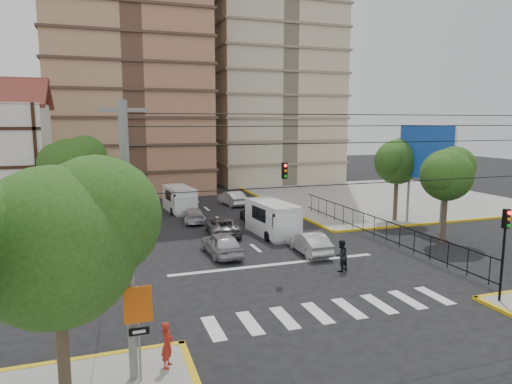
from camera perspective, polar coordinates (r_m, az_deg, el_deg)
name	(u,v)px	position (r m, az deg, el deg)	size (l,w,h in m)	color
ground	(283,270)	(26.78, 3.46, -9.76)	(160.00, 160.00, 0.00)	black
sidewalk_ne	(380,197)	(53.31, 15.29, -0.65)	(26.00, 26.00, 0.15)	gray
crosswalk_stripes	(333,310)	(21.71, 9.66, -14.39)	(12.00, 2.40, 0.01)	silver
stop_line	(276,264)	(27.83, 2.51, -9.01)	(13.00, 0.40, 0.01)	silver
tower_beige	(270,11)	(69.50, 1.71, 21.63)	(17.00, 16.00, 48.00)	beige
park_fence	(374,239)	(34.70, 14.52, -5.71)	(0.10, 22.50, 1.66)	black
billboard	(426,154)	(38.18, 20.50, 4.45)	(0.36, 6.20, 8.10)	slate
tree_sw_near	(59,239)	(13.92, -23.37, -5.36)	(5.63, 4.60, 7.57)	#473828
tree_park_a	(448,173)	(34.35, 22.83, 2.24)	(4.41, 3.60, 6.83)	#473828
tree_park_c	(398,160)	(40.38, 17.34, 3.87)	(4.65, 3.80, 7.25)	#473828
tree_tudor	(72,163)	(39.69, -22.00, 3.38)	(5.39, 4.40, 7.43)	#473828
traffic_light_se	(504,240)	(24.09, 28.62, -5.24)	(0.28, 0.22, 4.40)	black
traffic_light_nw	(133,203)	(31.79, -15.16, -1.30)	(0.28, 0.22, 4.40)	black
traffic_light_hanging	(299,173)	(23.67, 5.45, 2.43)	(18.00, 9.12, 0.92)	black
utility_pole_sw	(128,242)	(14.96, -15.68, -5.99)	(1.40, 0.28, 9.00)	slate
district_sign	(138,313)	(15.49, -14.50, -14.49)	(0.90, 0.12, 3.20)	slate
van_right_lane	(274,220)	(34.32, 2.24, -3.50)	(2.69, 5.74, 2.51)	silver
van_left_lane	(180,200)	(43.98, -9.48, -0.99)	(2.59, 5.42, 2.35)	silver
car_silver_front_left	(222,244)	(29.52, -4.32, -6.44)	(1.82, 4.52, 1.54)	#B3B3B8
car_white_front_right	(309,243)	(30.11, 6.65, -6.29)	(1.50, 4.30, 1.42)	silver
car_grey_mid_left	(223,226)	(34.77, -4.21, -4.26)	(2.26, 4.89, 1.36)	slate
car_silver_rear_left	(193,215)	(39.37, -7.85, -2.87)	(1.74, 4.29, 1.24)	silver
car_darkgrey_mid_right	(251,214)	(39.39, -0.65, -2.76)	(1.50, 3.72, 1.27)	#262628
car_white_rear_right	(232,198)	(47.04, -3.04, -0.76)	(1.55, 4.44, 1.46)	silver
pedestrian_sw_corner	(167,345)	(16.71, -11.04, -18.21)	(0.59, 0.39, 1.62)	#AF281B
pedestrian_crosswalk	(341,256)	(26.80, 10.58, -7.82)	(0.89, 0.70, 1.84)	black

